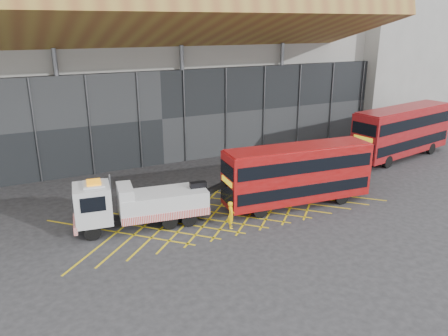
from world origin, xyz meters
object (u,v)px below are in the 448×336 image
recovery_truck (137,204)px  bus_second (402,130)px  worker (231,215)px  bus_towed (298,173)px

recovery_truck → bus_second: (25.49, 3.52, 1.07)m
recovery_truck → worker: recovery_truck is taller
recovery_truck → bus_towed: 10.65m
worker → recovery_truck: bearing=82.1°
worker → bus_second: bearing=-53.6°
recovery_truck → worker: bearing=-20.1°
recovery_truck → worker: 5.63m
recovery_truck → bus_towed: bearing=0.0°
recovery_truck → worker: (4.94, -2.61, -0.65)m
bus_towed → bus_second: 15.75m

